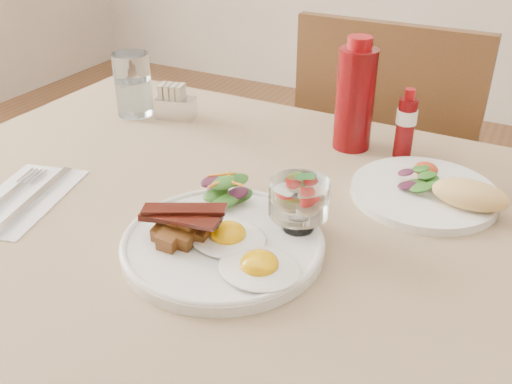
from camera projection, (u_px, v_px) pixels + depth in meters
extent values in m
cylinder|color=brown|center=(139.00, 226.00, 1.56)|extent=(0.06, 0.06, 0.71)
cube|color=brown|center=(275.00, 235.00, 0.86)|extent=(1.30, 0.85, 0.04)
cube|color=tan|center=(276.00, 224.00, 0.85)|extent=(1.33, 0.88, 0.00)
cylinder|color=brown|center=(304.00, 266.00, 1.62)|extent=(0.04, 0.04, 0.45)
cylinder|color=brown|center=(431.00, 305.00, 1.47)|extent=(0.04, 0.04, 0.45)
cylinder|color=brown|center=(347.00, 207.00, 1.90)|extent=(0.04, 0.04, 0.45)
cylinder|color=brown|center=(458.00, 236.00, 1.75)|extent=(0.04, 0.04, 0.45)
cube|color=brown|center=(394.00, 179.00, 1.56)|extent=(0.42, 0.42, 0.03)
cube|color=brown|center=(382.00, 126.00, 1.29)|extent=(0.42, 0.03, 0.46)
cylinder|color=white|center=(223.00, 244.00, 0.79)|extent=(0.28, 0.28, 0.02)
ellipsoid|color=white|center=(259.00, 268.00, 0.72)|extent=(0.12, 0.11, 0.01)
ellipsoid|color=#EFA604|center=(259.00, 264.00, 0.71)|extent=(0.05, 0.05, 0.03)
ellipsoid|color=white|center=(228.00, 238.00, 0.78)|extent=(0.12, 0.11, 0.01)
ellipsoid|color=#EFA604|center=(228.00, 234.00, 0.77)|extent=(0.05, 0.05, 0.03)
cube|color=brown|center=(181.00, 229.00, 0.78)|extent=(0.03, 0.03, 0.02)
cube|color=brown|center=(184.00, 239.00, 0.76)|extent=(0.03, 0.03, 0.03)
cube|color=brown|center=(162.00, 234.00, 0.77)|extent=(0.03, 0.03, 0.02)
cube|color=brown|center=(200.00, 235.00, 0.77)|extent=(0.03, 0.03, 0.02)
cube|color=brown|center=(169.00, 240.00, 0.76)|extent=(0.03, 0.03, 0.03)
cube|color=brown|center=(175.00, 224.00, 0.79)|extent=(0.03, 0.03, 0.02)
cube|color=brown|center=(186.00, 223.00, 0.76)|extent=(0.03, 0.03, 0.02)
cube|color=brown|center=(174.00, 223.00, 0.76)|extent=(0.03, 0.03, 0.02)
cube|color=#4A130C|center=(180.00, 218.00, 0.77)|extent=(0.12, 0.05, 0.01)
cube|color=#4A130C|center=(179.00, 219.00, 0.75)|extent=(0.12, 0.03, 0.01)
cube|color=#4A130C|center=(184.00, 209.00, 0.76)|extent=(0.12, 0.06, 0.01)
ellipsoid|color=#194D14|center=(225.00, 199.00, 0.87)|extent=(0.05, 0.04, 0.01)
ellipsoid|color=#194D14|center=(240.00, 195.00, 0.87)|extent=(0.04, 0.03, 0.01)
ellipsoid|color=#3D1327|center=(217.00, 190.00, 0.88)|extent=(0.04, 0.03, 0.01)
ellipsoid|color=#194D14|center=(225.00, 201.00, 0.84)|extent=(0.05, 0.04, 0.01)
ellipsoid|color=#194D14|center=(215.00, 195.00, 0.85)|extent=(0.04, 0.03, 0.01)
ellipsoid|color=#3D1327|center=(238.00, 193.00, 0.85)|extent=(0.04, 0.03, 0.01)
ellipsoid|color=#194D14|center=(227.00, 179.00, 0.87)|extent=(0.04, 0.03, 0.01)
ellipsoid|color=#194D14|center=(237.00, 180.00, 0.86)|extent=(0.04, 0.03, 0.01)
ellipsoid|color=#3D1327|center=(210.00, 182.00, 0.86)|extent=(0.03, 0.03, 0.01)
ellipsoid|color=#194D14|center=(224.00, 183.00, 0.84)|extent=(0.04, 0.03, 0.01)
cylinder|color=orange|center=(230.00, 178.00, 0.85)|extent=(0.03, 0.03, 0.01)
cylinder|color=orange|center=(222.00, 175.00, 0.86)|extent=(0.04, 0.02, 0.01)
cylinder|color=orange|center=(232.00, 182.00, 0.84)|extent=(0.04, 0.01, 0.01)
cylinder|color=orange|center=(219.00, 182.00, 0.84)|extent=(0.02, 0.04, 0.01)
cylinder|color=white|center=(298.00, 224.00, 0.80)|extent=(0.05, 0.05, 0.01)
cylinder|color=white|center=(298.00, 217.00, 0.80)|extent=(0.02, 0.02, 0.02)
cylinder|color=white|center=(299.00, 198.00, 0.78)|extent=(0.09, 0.09, 0.05)
cylinder|color=beige|center=(294.00, 200.00, 0.80)|extent=(0.02, 0.02, 0.01)
cylinder|color=beige|center=(306.00, 206.00, 0.78)|extent=(0.02, 0.02, 0.01)
cylinder|color=beige|center=(305.00, 195.00, 0.79)|extent=(0.02, 0.02, 0.01)
cylinder|color=#87AF35|center=(297.00, 184.00, 0.79)|extent=(0.03, 0.03, 0.01)
cone|color=red|center=(304.00, 192.00, 0.76)|extent=(0.02, 0.02, 0.02)
cone|color=red|center=(290.00, 183.00, 0.78)|extent=(0.02, 0.02, 0.02)
cone|color=red|center=(307.00, 179.00, 0.78)|extent=(0.02, 0.02, 0.02)
ellipsoid|color=#2A772C|center=(303.00, 177.00, 0.76)|extent=(0.02, 0.01, 0.00)
ellipsoid|color=#2A772C|center=(309.00, 176.00, 0.76)|extent=(0.02, 0.01, 0.00)
cylinder|color=white|center=(424.00, 193.00, 0.91)|extent=(0.23, 0.23, 0.01)
ellipsoid|color=#194D14|center=(414.00, 184.00, 0.91)|extent=(0.04, 0.03, 0.01)
ellipsoid|color=#194D14|center=(429.00, 179.00, 0.92)|extent=(0.03, 0.03, 0.01)
ellipsoid|color=#3D1327|center=(407.00, 185.00, 0.90)|extent=(0.03, 0.02, 0.01)
ellipsoid|color=#194D14|center=(421.00, 188.00, 0.88)|extent=(0.04, 0.03, 0.01)
ellipsoid|color=#194D14|center=(435.00, 184.00, 0.89)|extent=(0.03, 0.02, 0.01)
ellipsoid|color=#3D1327|center=(406.00, 172.00, 0.92)|extent=(0.03, 0.02, 0.01)
ellipsoid|color=#194D14|center=(427.00, 175.00, 0.90)|extent=(0.03, 0.02, 0.01)
ellipsoid|color=#194D14|center=(421.00, 169.00, 0.92)|extent=(0.03, 0.02, 0.01)
ellipsoid|color=red|center=(425.00, 172.00, 0.93)|extent=(0.04, 0.03, 0.02)
ellipsoid|color=#E3B46C|center=(470.00, 193.00, 0.85)|extent=(0.12, 0.07, 0.04)
cylinder|color=#5C0508|center=(355.00, 100.00, 1.03)|extent=(0.09, 0.09, 0.19)
cylinder|color=maroon|center=(360.00, 43.00, 0.98)|extent=(0.05, 0.05, 0.02)
cylinder|color=#5C0508|center=(405.00, 128.00, 1.01)|extent=(0.04, 0.04, 0.11)
cylinder|color=white|center=(407.00, 117.00, 1.00)|extent=(0.04, 0.04, 0.03)
cylinder|color=maroon|center=(410.00, 94.00, 0.98)|extent=(0.02, 0.02, 0.02)
cube|color=silver|center=(176.00, 108.00, 1.19)|extent=(0.09, 0.06, 0.04)
cube|color=tan|center=(163.00, 95.00, 1.18)|extent=(0.02, 0.04, 0.05)
cube|color=tan|center=(169.00, 95.00, 1.18)|extent=(0.02, 0.04, 0.05)
cube|color=tan|center=(175.00, 96.00, 1.18)|extent=(0.02, 0.04, 0.05)
cube|color=tan|center=(181.00, 96.00, 1.17)|extent=(0.02, 0.04, 0.05)
cylinder|color=white|center=(133.00, 84.00, 1.19)|extent=(0.08, 0.08, 0.13)
cylinder|color=silver|center=(134.00, 97.00, 1.20)|extent=(0.06, 0.06, 0.07)
cube|color=white|center=(22.00, 199.00, 0.91)|extent=(0.17, 0.24, 0.00)
cube|color=silver|center=(35.00, 198.00, 0.90)|extent=(0.07, 0.20, 0.00)
cube|color=silver|center=(25.00, 175.00, 0.97)|extent=(0.02, 0.05, 0.00)
cube|color=silver|center=(30.00, 176.00, 0.96)|extent=(0.02, 0.05, 0.00)
cube|color=silver|center=(35.00, 176.00, 0.96)|extent=(0.02, 0.05, 0.00)
cube|color=silver|center=(39.00, 177.00, 0.96)|extent=(0.02, 0.05, 0.00)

